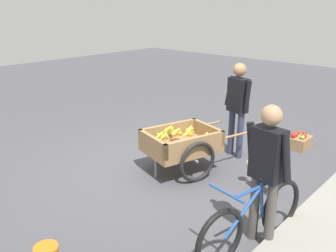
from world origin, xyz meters
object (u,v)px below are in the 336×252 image
fruit_cart (182,145)px  mixed_fruit_crate (300,141)px  vendor_person (238,102)px  dog (263,173)px  bicycle (253,220)px  cyclist_person (267,164)px

fruit_cart → mixed_fruit_crate: bearing=155.6°
mixed_fruit_crate → vendor_person: bearing=-32.3°
vendor_person → dog: size_ratio=2.46×
dog → vendor_person: bearing=-129.8°
bicycle → cyclist_person: bearing=170.0°
vendor_person → mixed_fruit_crate: 1.57m
vendor_person → cyclist_person: vendor_person is taller
fruit_cart → mixed_fruit_crate: fruit_cart is taller
vendor_person → bicycle: 2.64m
cyclist_person → dog: size_ratio=2.42×
dog → mixed_fruit_crate: bearing=-172.0°
fruit_cart → cyclist_person: size_ratio=1.11×
bicycle → mixed_fruit_crate: 3.29m
cyclist_person → fruit_cart: bearing=-113.6°
vendor_person → mixed_fruit_crate: (-1.11, 0.70, -0.85)m
fruit_cart → bicycle: (0.96, 1.83, -0.09)m
cyclist_person → dog: bearing=-152.3°
dog → fruit_cart: bearing=-77.4°
mixed_fruit_crate → cyclist_person: bearing=15.7°
cyclist_person → mixed_fruit_crate: bearing=-164.3°
fruit_cart → cyclist_person: bearing=66.4°
vendor_person → mixed_fruit_crate: vendor_person is taller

